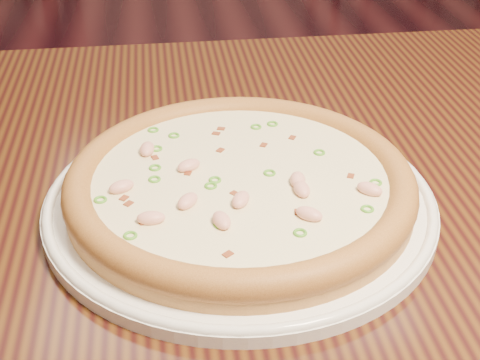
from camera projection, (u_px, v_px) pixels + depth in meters
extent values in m
cube|color=black|center=(347.00, 187.00, 0.70)|extent=(1.20, 0.80, 0.04)
cylinder|color=white|center=(240.00, 201.00, 0.63)|extent=(0.37, 0.37, 0.01)
torus|color=white|center=(240.00, 196.00, 0.63)|extent=(0.37, 0.37, 0.01)
cylinder|color=#BA9040|center=(240.00, 188.00, 0.63)|extent=(0.32, 0.32, 0.02)
torus|color=#B0763B|center=(240.00, 180.00, 0.62)|extent=(0.33, 0.33, 0.03)
cylinder|color=beige|center=(240.00, 178.00, 0.62)|extent=(0.28, 0.28, 0.00)
ellipsoid|color=#F2B29E|center=(241.00, 200.00, 0.58)|extent=(0.02, 0.03, 0.01)
ellipsoid|color=#F2B29E|center=(222.00, 220.00, 0.55)|extent=(0.02, 0.03, 0.01)
ellipsoid|color=#F2B29E|center=(302.00, 189.00, 0.59)|extent=(0.02, 0.02, 0.01)
ellipsoid|color=#F2B29E|center=(189.00, 165.00, 0.63)|extent=(0.03, 0.02, 0.01)
ellipsoid|color=#F2B29E|center=(121.00, 187.00, 0.60)|extent=(0.03, 0.02, 0.01)
ellipsoid|color=#F2B29E|center=(188.00, 201.00, 0.58)|extent=(0.03, 0.03, 0.01)
ellipsoid|color=#F2B29E|center=(309.00, 214.00, 0.56)|extent=(0.03, 0.03, 0.01)
ellipsoid|color=#F2B29E|center=(147.00, 149.00, 0.65)|extent=(0.02, 0.03, 0.01)
ellipsoid|color=#F2B29E|center=(151.00, 218.00, 0.56)|extent=(0.02, 0.02, 0.01)
ellipsoid|color=#F2B29E|center=(370.00, 189.00, 0.59)|extent=(0.03, 0.03, 0.01)
ellipsoid|color=#F2B29E|center=(298.00, 180.00, 0.61)|extent=(0.02, 0.03, 0.01)
cube|color=maroon|center=(121.00, 185.00, 0.61)|extent=(0.01, 0.01, 0.00)
cube|color=maroon|center=(155.00, 158.00, 0.65)|extent=(0.01, 0.01, 0.00)
cube|color=maroon|center=(228.00, 255.00, 0.52)|extent=(0.01, 0.01, 0.00)
cube|color=maroon|center=(124.00, 199.00, 0.59)|extent=(0.01, 0.01, 0.00)
cube|color=maroon|center=(221.00, 129.00, 0.70)|extent=(0.01, 0.01, 0.00)
cube|color=maroon|center=(129.00, 204.00, 0.58)|extent=(0.01, 0.01, 0.00)
cube|color=maroon|center=(216.00, 134.00, 0.69)|extent=(0.01, 0.01, 0.00)
cube|color=maroon|center=(298.00, 213.00, 0.57)|extent=(0.01, 0.01, 0.00)
cube|color=maroon|center=(292.00, 138.00, 0.68)|extent=(0.01, 0.01, 0.00)
cube|color=maroon|center=(144.00, 223.00, 0.56)|extent=(0.01, 0.01, 0.00)
cube|color=maroon|center=(235.00, 194.00, 0.59)|extent=(0.01, 0.01, 0.00)
cube|color=maroon|center=(220.00, 151.00, 0.66)|extent=(0.01, 0.01, 0.00)
cube|color=maroon|center=(264.00, 146.00, 0.67)|extent=(0.01, 0.01, 0.00)
cube|color=maroon|center=(351.00, 177.00, 0.62)|extent=(0.01, 0.01, 0.00)
cube|color=maroon|center=(188.00, 174.00, 0.62)|extent=(0.01, 0.01, 0.00)
torus|color=#4B9B24|center=(256.00, 127.00, 0.70)|extent=(0.01, 0.01, 0.00)
torus|color=#4B9B24|center=(157.00, 149.00, 0.66)|extent=(0.01, 0.01, 0.00)
torus|color=#4B9B24|center=(211.00, 186.00, 0.60)|extent=(0.02, 0.02, 0.00)
torus|color=#4B9B24|center=(155.00, 168.00, 0.63)|extent=(0.02, 0.02, 0.00)
torus|color=#4B9B24|center=(174.00, 136.00, 0.68)|extent=(0.02, 0.02, 0.00)
torus|color=#4B9B24|center=(130.00, 236.00, 0.54)|extent=(0.01, 0.01, 0.00)
torus|color=#4B9B24|center=(270.00, 173.00, 0.62)|extent=(0.01, 0.01, 0.00)
torus|color=#4B9B24|center=(154.00, 179.00, 0.61)|extent=(0.01, 0.01, 0.00)
torus|color=#4B9B24|center=(319.00, 153.00, 0.65)|extent=(0.01, 0.01, 0.00)
torus|color=#4B9B24|center=(376.00, 183.00, 0.61)|extent=(0.02, 0.02, 0.00)
torus|color=#4B9B24|center=(367.00, 209.00, 0.57)|extent=(0.01, 0.01, 0.00)
torus|color=#4B9B24|center=(215.00, 180.00, 0.61)|extent=(0.01, 0.01, 0.00)
torus|color=#4B9B24|center=(300.00, 233.00, 0.54)|extent=(0.01, 0.01, 0.00)
torus|color=#4B9B24|center=(100.00, 200.00, 0.58)|extent=(0.02, 0.02, 0.00)
torus|color=#4B9B24|center=(272.00, 124.00, 0.71)|extent=(0.01, 0.01, 0.00)
torus|color=#4B9B24|center=(220.00, 225.00, 0.55)|extent=(0.01, 0.01, 0.00)
torus|color=#4B9B24|center=(153.00, 130.00, 0.70)|extent=(0.02, 0.02, 0.00)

